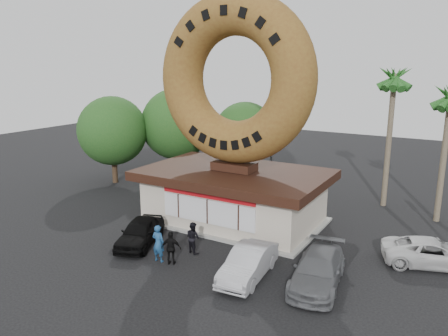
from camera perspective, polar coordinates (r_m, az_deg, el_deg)
ground at (r=23.05m, az=-6.13°, el=-11.39°), size 90.00×90.00×0.00m
donut_shop at (r=27.13m, az=1.31°, el=-3.44°), size 11.20×7.20×3.80m
giant_donut at (r=25.98m, az=1.41°, el=11.51°), size 9.94×2.53×9.94m
tree_west at (r=37.36m, az=-6.21°, el=5.70°), size 6.00×6.00×7.65m
tree_mid at (r=36.23m, az=2.75°, el=4.53°), size 5.20×5.20×6.63m
tree_far at (r=36.67m, az=-14.37°, el=4.72°), size 5.60×5.60×7.14m
palm_near at (r=31.14m, az=21.32°, el=10.29°), size 2.60×2.60×9.75m
street_lamp at (r=36.13m, az=6.52°, el=5.17°), size 2.11×0.20×8.00m
person_left at (r=22.27m, az=-8.57°, el=-9.70°), size 0.72×0.49×1.92m
person_center at (r=23.08m, az=-4.07°, el=-9.04°), size 0.96×0.85×1.67m
person_right at (r=21.92m, az=-6.91°, el=-10.34°), size 1.08×0.76×1.70m
car_black at (r=24.47m, az=-10.91°, el=-8.22°), size 3.03×4.55×1.44m
car_silver at (r=20.60m, az=3.19°, el=-12.30°), size 1.90×4.47×1.43m
car_grey at (r=20.39m, az=12.17°, el=-12.89°), size 2.69×5.17×1.43m
car_white at (r=24.01m, az=25.65°, el=-9.94°), size 5.24×3.61×1.33m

